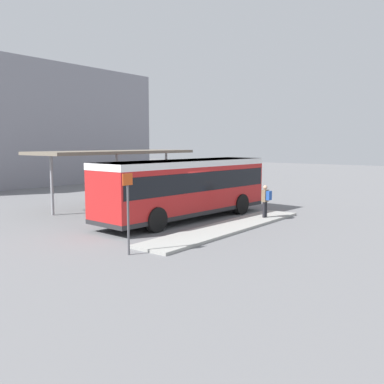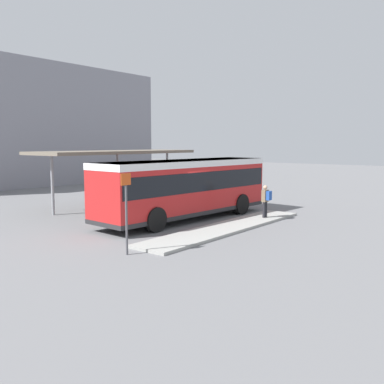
% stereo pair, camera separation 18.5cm
% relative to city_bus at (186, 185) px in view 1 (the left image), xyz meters
% --- Properties ---
extents(ground_plane, '(120.00, 120.00, 0.00)m').
position_rel_city_bus_xyz_m(ground_plane, '(-0.01, 0.00, -1.74)').
color(ground_plane, slate).
extents(curb_island, '(10.52, 1.80, 0.12)m').
position_rel_city_bus_xyz_m(curb_island, '(-0.70, -2.98, -1.68)').
color(curb_island, '#9E9E99').
rests_on(curb_island, ground_plane).
extents(city_bus, '(10.35, 3.08, 2.98)m').
position_rel_city_bus_xyz_m(city_bus, '(0.00, 0.00, 0.00)').
color(city_bus, red).
rests_on(city_bus, ground_plane).
extents(pedestrian_waiting, '(0.40, 0.41, 1.62)m').
position_rel_city_bus_xyz_m(pedestrian_waiting, '(2.34, -3.23, -0.70)').
color(pedestrian_waiting, '#232328').
rests_on(pedestrian_waiting, curb_island).
extents(bicycle_white, '(0.48, 1.72, 0.74)m').
position_rel_city_bus_xyz_m(bicycle_white, '(8.24, 3.71, -1.37)').
color(bicycle_white, black).
rests_on(bicycle_white, ground_plane).
extents(bicycle_blue, '(0.48, 1.77, 0.76)m').
position_rel_city_bus_xyz_m(bicycle_blue, '(8.25, 4.41, -1.36)').
color(bicycle_blue, black).
rests_on(bicycle_blue, ground_plane).
extents(bicycle_yellow, '(0.48, 1.65, 0.71)m').
position_rel_city_bus_xyz_m(bicycle_yellow, '(8.38, 5.11, -1.39)').
color(bicycle_yellow, black).
rests_on(bicycle_yellow, ground_plane).
extents(bicycle_red, '(0.48, 1.62, 0.70)m').
position_rel_city_bus_xyz_m(bicycle_red, '(8.25, 5.81, -1.39)').
color(bicycle_red, black).
rests_on(bicycle_red, ground_plane).
extents(station_shelter, '(10.77, 3.43, 3.36)m').
position_rel_city_bus_xyz_m(station_shelter, '(1.21, 6.38, 1.46)').
color(station_shelter, '#706656').
rests_on(station_shelter, ground_plane).
extents(platform_sign, '(0.44, 0.08, 2.80)m').
position_rel_city_bus_xyz_m(platform_sign, '(-6.59, -2.75, -0.19)').
color(platform_sign, '#4C4C51').
rests_on(platform_sign, ground_plane).
extents(station_building, '(24.32, 14.92, 10.96)m').
position_rel_city_bus_xyz_m(station_building, '(5.94, 27.08, 3.73)').
color(station_building, gray).
rests_on(station_building, ground_plane).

